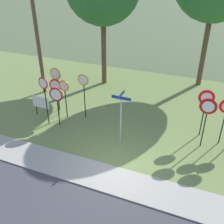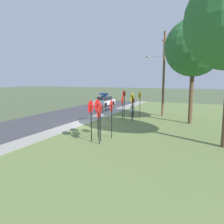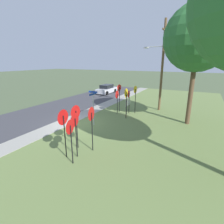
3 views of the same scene
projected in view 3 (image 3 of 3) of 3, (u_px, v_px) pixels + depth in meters
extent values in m
plane|color=#4C5B3D|center=(74.00, 124.00, 14.81)|extent=(160.00, 160.00, 0.00)
cube|color=#3D3D42|center=(35.00, 116.00, 16.93)|extent=(44.00, 6.40, 0.01)
cube|color=#99968C|center=(67.00, 122.00, 15.16)|extent=(44.00, 1.60, 0.06)
cube|color=olive|center=(142.00, 137.00, 12.16)|extent=(44.00, 12.00, 0.04)
cylinder|color=black|center=(117.00, 104.00, 17.21)|extent=(0.06, 0.06, 1.98)
cylinder|color=red|center=(117.00, 95.00, 16.97)|extent=(0.79, 0.09, 0.79)
cylinder|color=white|center=(117.00, 95.00, 16.97)|extent=(0.61, 0.06, 0.62)
cylinder|color=black|center=(127.00, 104.00, 16.85)|extent=(0.06, 0.06, 2.07)
cylinder|color=gold|center=(126.00, 94.00, 16.59)|extent=(0.66, 0.03, 0.66)
cylinder|color=white|center=(126.00, 94.00, 16.60)|extent=(0.52, 0.01, 0.52)
cylinder|color=black|center=(126.00, 105.00, 15.76)|extent=(0.06, 0.06, 2.44)
cylinder|color=gold|center=(126.00, 92.00, 15.44)|extent=(0.67, 0.04, 0.67)
cylinder|color=white|center=(126.00, 92.00, 15.45)|extent=(0.52, 0.02, 0.52)
cylinder|color=black|center=(119.00, 100.00, 17.74)|extent=(0.06, 0.06, 2.55)
cylinder|color=red|center=(119.00, 88.00, 17.41)|extent=(0.65, 0.14, 0.66)
cylinder|color=white|center=(119.00, 88.00, 17.42)|extent=(0.51, 0.10, 0.51)
cylinder|color=black|center=(129.00, 103.00, 17.34)|extent=(0.06, 0.06, 2.01)
cylinder|color=red|center=(129.00, 94.00, 17.09)|extent=(0.74, 0.13, 0.74)
cylinder|color=white|center=(129.00, 94.00, 17.10)|extent=(0.57, 0.09, 0.58)
cylinder|color=black|center=(135.00, 101.00, 17.30)|extent=(0.06, 0.06, 2.45)
cylinder|color=gold|center=(135.00, 90.00, 16.99)|extent=(0.74, 0.07, 0.74)
cylinder|color=white|center=(135.00, 89.00, 17.00)|extent=(0.57, 0.04, 0.58)
cylinder|color=black|center=(77.00, 130.00, 10.29)|extent=(0.06, 0.06, 2.33)
cone|color=red|center=(75.00, 112.00, 10.00)|extent=(0.81, 0.06, 0.81)
cone|color=white|center=(75.00, 112.00, 10.01)|extent=(0.55, 0.03, 0.55)
cylinder|color=black|center=(92.00, 132.00, 9.99)|extent=(0.06, 0.06, 2.32)
cone|color=red|center=(91.00, 114.00, 9.71)|extent=(0.78, 0.14, 0.79)
cone|color=white|center=(91.00, 114.00, 9.72)|extent=(0.53, 0.09, 0.53)
cylinder|color=black|center=(65.00, 137.00, 9.27)|extent=(0.06, 0.06, 2.36)
cone|color=red|center=(63.00, 117.00, 8.98)|extent=(0.82, 0.07, 0.82)
cone|color=silver|center=(62.00, 117.00, 8.99)|extent=(0.56, 0.04, 0.56)
cylinder|color=black|center=(76.00, 138.00, 9.33)|extent=(0.06, 0.06, 2.20)
cone|color=red|center=(75.00, 120.00, 9.06)|extent=(0.75, 0.12, 0.75)
cone|color=white|center=(74.00, 120.00, 9.07)|extent=(0.51, 0.08, 0.51)
cylinder|color=black|center=(72.00, 145.00, 8.70)|extent=(0.06, 0.06, 2.07)
cone|color=red|center=(70.00, 127.00, 8.45)|extent=(0.74, 0.15, 0.75)
cone|color=white|center=(69.00, 127.00, 8.46)|extent=(0.50, 0.10, 0.51)
cylinder|color=#9EA0A8|center=(93.00, 110.00, 14.07)|extent=(0.07, 0.07, 2.49)
cylinder|color=#9EA0A8|center=(93.00, 95.00, 13.71)|extent=(0.09, 0.09, 0.03)
cube|color=navy|center=(93.00, 94.00, 13.70)|extent=(0.96, 0.04, 0.15)
cube|color=navy|center=(93.00, 92.00, 13.65)|extent=(0.03, 0.82, 0.15)
cylinder|color=brown|center=(162.00, 67.00, 17.61)|extent=(0.24, 0.24, 8.94)
cube|color=brown|center=(165.00, 30.00, 16.65)|extent=(2.10, 0.12, 0.12)
cylinder|color=gray|center=(167.00, 30.00, 17.35)|extent=(0.09, 0.09, 0.10)
cylinder|color=gray|center=(163.00, 28.00, 15.90)|extent=(0.09, 0.09, 0.10)
cylinder|color=#9EA0A8|center=(155.00, 47.00, 17.45)|extent=(0.08, 1.77, 0.08)
ellipsoid|color=#B7B7BC|center=(146.00, 48.00, 17.85)|extent=(0.40, 0.56, 0.18)
cylinder|color=black|center=(129.00, 107.00, 18.82)|extent=(0.05, 0.05, 0.55)
cylinder|color=black|center=(126.00, 109.00, 18.16)|extent=(0.05, 0.05, 0.55)
cube|color=white|center=(128.00, 102.00, 18.31)|extent=(1.10, 0.03, 0.70)
cylinder|color=brown|center=(191.00, 91.00, 13.95)|extent=(0.36, 0.36, 5.45)
sphere|color=#2D6B33|center=(198.00, 38.00, 12.84)|extent=(4.99, 4.99, 4.99)
cube|color=silver|center=(107.00, 90.00, 28.62)|extent=(4.31, 1.83, 0.68)
cube|color=black|center=(107.00, 86.00, 28.45)|extent=(2.17, 1.51, 0.56)
cylinder|color=black|center=(107.00, 93.00, 27.17)|extent=(0.61, 0.20, 0.60)
cylinder|color=black|center=(98.00, 92.00, 27.97)|extent=(0.61, 0.20, 0.60)
cylinder|color=black|center=(115.00, 91.00, 29.38)|extent=(0.61, 0.20, 0.60)
cylinder|color=black|center=(106.00, 90.00, 30.18)|extent=(0.61, 0.20, 0.60)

